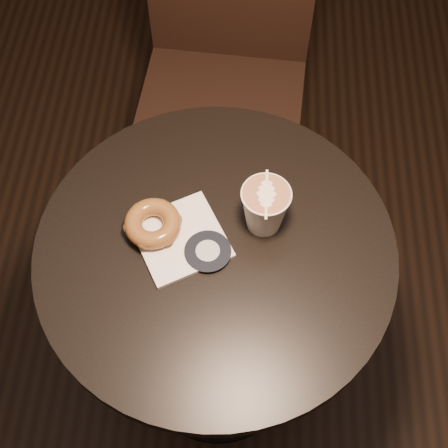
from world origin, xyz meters
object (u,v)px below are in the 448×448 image
object	(u,v)px
pastry_bag	(181,238)
doughnut	(153,223)
chair	(225,47)
latte_cup	(265,209)
cafe_table	(216,289)

from	to	relation	value
pastry_bag	doughnut	size ratio (longest dim) A/B	1.45
chair	pastry_bag	distance (m)	0.67
doughnut	pastry_bag	bearing A→B (deg)	-18.11
pastry_bag	latte_cup	distance (m)	0.17
cafe_table	pastry_bag	distance (m)	0.21
chair	latte_cup	size ratio (longest dim) A/B	10.53
latte_cup	cafe_table	bearing A→B (deg)	-147.57
pastry_bag	doughnut	distance (m)	0.06
doughnut	latte_cup	distance (m)	0.22
cafe_table	pastry_bag	size ratio (longest dim) A/B	4.69
cafe_table	chair	xyz separation A→B (m)	(-0.02, 0.67, 0.07)
latte_cup	chair	bearing A→B (deg)	99.92
latte_cup	doughnut	bearing A→B (deg)	-172.37
cafe_table	doughnut	world-z (taller)	doughnut
pastry_bag	doughnut	xyz separation A→B (m)	(-0.05, 0.02, 0.02)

